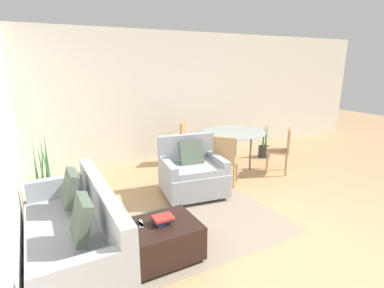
# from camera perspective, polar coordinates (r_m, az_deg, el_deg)

# --- Properties ---
(ground_plane) EXTENTS (20.00, 20.00, 0.00)m
(ground_plane) POSITION_cam_1_polar(r_m,az_deg,el_deg) (4.05, 17.54, -16.77)
(ground_plane) COLOR tan
(wall_back) EXTENTS (12.00, 0.06, 2.75)m
(wall_back) POSITION_cam_1_polar(r_m,az_deg,el_deg) (6.63, -5.50, 8.92)
(wall_back) COLOR beige
(wall_back) RESTS_ON ground_plane
(wall_left) EXTENTS (0.06, 12.00, 2.75)m
(wall_left) POSITION_cam_1_polar(r_m,az_deg,el_deg) (3.88, -32.26, 2.08)
(wall_left) COLOR beige
(wall_left) RESTS_ON ground_plane
(area_rug) EXTENTS (2.62, 1.53, 0.01)m
(area_rug) POSITION_cam_1_polar(r_m,az_deg,el_deg) (4.04, -0.15, -16.09)
(area_rug) COLOR gray
(area_rug) RESTS_ON ground_plane
(couch) EXTENTS (0.84, 1.99, 0.91)m
(couch) POSITION_cam_1_polar(r_m,az_deg,el_deg) (3.54, -21.19, -16.46)
(couch) COLOR #999EA8
(couch) RESTS_ON ground_plane
(armchair) EXTENTS (1.07, 0.96, 0.94)m
(armchair) POSITION_cam_1_polar(r_m,az_deg,el_deg) (4.89, 0.05, -5.55)
(armchair) COLOR #999EA8
(armchair) RESTS_ON ground_plane
(ottoman) EXTENTS (0.78, 0.62, 0.42)m
(ottoman) POSITION_cam_1_polar(r_m,az_deg,el_deg) (3.46, -5.70, -17.59)
(ottoman) COLOR black
(ottoman) RESTS_ON ground_plane
(book_stack) EXTENTS (0.23, 0.18, 0.08)m
(book_stack) POSITION_cam_1_polar(r_m,az_deg,el_deg) (3.36, -5.60, -14.07)
(book_stack) COLOR #2D478C
(book_stack) RESTS_ON ottoman
(tv_remote_primary) EXTENTS (0.07, 0.16, 0.01)m
(tv_remote_primary) POSITION_cam_1_polar(r_m,az_deg,el_deg) (3.38, -9.72, -14.75)
(tv_remote_primary) COLOR #B7B7BC
(tv_remote_primary) RESTS_ON ottoman
(tv_remote_secondary) EXTENTS (0.07, 0.15, 0.01)m
(tv_remote_secondary) POSITION_cam_1_polar(r_m,az_deg,el_deg) (3.38, -9.88, -14.77)
(tv_remote_secondary) COLOR black
(tv_remote_secondary) RESTS_ON ottoman
(potted_plant) EXTENTS (0.37, 0.37, 1.21)m
(potted_plant) POSITION_cam_1_polar(r_m,az_deg,el_deg) (4.81, -25.77, -8.89)
(potted_plant) COLOR #333338
(potted_plant) RESTS_ON ground_plane
(dining_table) EXTENTS (1.27, 1.27, 0.76)m
(dining_table) POSITION_cam_1_polar(r_m,az_deg,el_deg) (6.07, 7.95, 1.70)
(dining_table) COLOR #8C9E99
(dining_table) RESTS_ON ground_plane
(dining_chair_near_left) EXTENTS (0.59, 0.59, 0.90)m
(dining_chair_near_left) POSITION_cam_1_polar(r_m,az_deg,el_deg) (5.20, 6.28, -2.54)
(dining_chair_near_left) COLOR tan
(dining_chair_near_left) RESTS_ON ground_plane
(dining_chair_near_right) EXTENTS (0.59, 0.59, 0.90)m
(dining_chair_near_right) POSITION_cam_1_polar(r_m,az_deg,el_deg) (6.05, 16.85, -0.57)
(dining_chair_near_right) COLOR tan
(dining_chair_near_right) RESTS_ON ground_plane
(dining_chair_far_left) EXTENTS (0.59, 0.59, 0.90)m
(dining_chair_far_left) POSITION_cam_1_polar(r_m,az_deg,el_deg) (6.31, -0.71, 0.75)
(dining_chair_far_left) COLOR tan
(dining_chair_far_left) RESTS_ON ground_plane
(potted_plant_small) EXTENTS (0.26, 0.26, 0.80)m
(potted_plant_small) POSITION_cam_1_polar(r_m,az_deg,el_deg) (7.04, 13.58, -0.81)
(potted_plant_small) COLOR #333338
(potted_plant_small) RESTS_ON ground_plane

